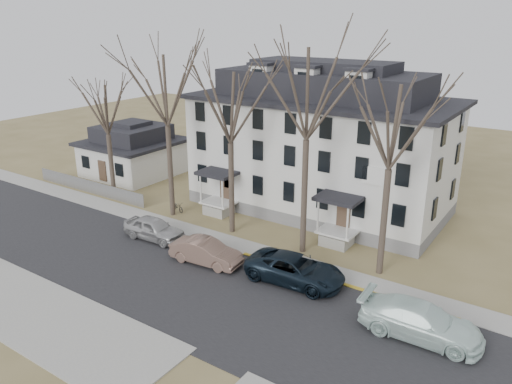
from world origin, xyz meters
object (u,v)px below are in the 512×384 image
Objects in this scene: tree_mid_left at (230,103)px; bicycle_left at (178,207)px; tree_far_left at (165,86)px; tree_bungalow at (106,107)px; car_navy at (295,270)px; car_tan at (206,252)px; small_house at (133,152)px; car_silver at (154,229)px; boarding_house at (321,145)px; tree_mid_right at (393,122)px; car_white at (421,322)px; tree_center at (308,88)px.

bicycle_left is (-6.11, 0.70, -9.20)m from tree_mid_left.
tree_far_left is 6.05m from tree_mid_left.
tree_bungalow is 22.31m from car_navy.
tree_far_left is 2.84× the size of car_tan.
small_house is 0.68× the size of tree_mid_left.
car_silver is 0.98× the size of car_tan.
small_house is 19.53m from tree_mid_left.
boarding_house is at bearing 17.82° from car_navy.
car_tan is at bearing -101.95° from car_silver.
tree_mid_right reaches higher than car_silver.
car_navy reaches higher than car_tan.
tree_mid_right is at bearing 35.20° from car_white.
tree_bungalow is at bearing 180.00° from tree_mid_left.
tree_mid_left is at bearing -44.95° from car_silver.
tree_center reaches higher than tree_mid_left.
car_silver is 5.56m from car_tan.
tree_mid_left is 1.00× the size of tree_mid_right.
bicycle_left is at bearing 177.73° from tree_mid_right.
boarding_house is 4.31× the size of car_tan.
tree_mid_right is 2.11× the size of car_navy.
tree_bungalow is at bearing 110.68° from bicycle_left.
tree_mid_left is at bearing 180.00° from tree_mid_right.
car_white is at bearing -102.41° from car_navy.
tree_center reaches higher than tree_mid_right.
tree_center reaches higher than boarding_house.
car_silver is (9.19, -4.29, -7.32)m from tree_bungalow.
tree_mid_right is (11.50, 0.00, 0.00)m from tree_mid_left.
car_white is at bearing -10.48° from tree_bungalow.
car_navy is 14.60m from bicycle_left.
tree_mid_left is 18.63m from car_white.
car_navy is (11.51, 0.26, 0.04)m from car_silver.
tree_bungalow is 7.01× the size of bicycle_left.
car_tan is 13.90m from car_white.
tree_center is 5.70m from tree_mid_right.
small_house is 1.44× the size of car_navy.
tree_mid_right is at bearing 0.00° from tree_far_left.
tree_far_left reaches higher than boarding_house.
small_house is at bearing 164.92° from tree_center.
tree_mid_right is 10.99m from car_white.
tree_mid_left is 0.87× the size of tree_center.
boarding_house is 10.39m from tree_center.
tree_mid_left reaches higher than tree_bungalow.
boarding_house is 3.44× the size of car_navy.
tree_center reaches higher than small_house.
tree_center is 2.43× the size of car_navy.
car_silver is at bearing -38.46° from small_house.
boarding_house is at bearing 27.01° from tree_bungalow.
small_house is 21.90m from car_tan.
tree_mid_left is 10.50m from car_silver.
tree_mid_right is (8.50, -8.15, 4.22)m from boarding_house.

